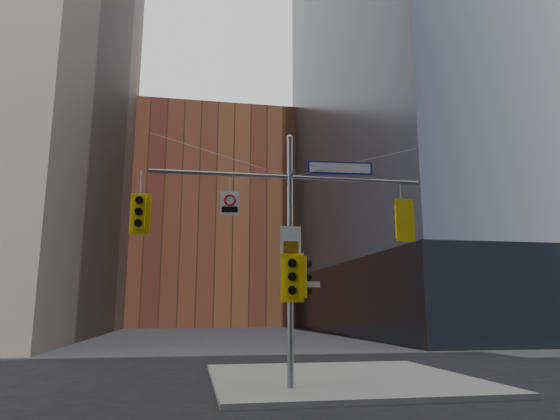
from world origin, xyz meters
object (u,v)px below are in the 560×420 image
object	(u,v)px
traffic_light_west_arm	(139,213)
traffic_light_pole_side	(302,277)
signal_assembly	(290,231)
traffic_light_east_arm	(402,221)
street_sign_blade	(340,168)
regulatory_sign_arm	(230,203)
traffic_light_pole_front	(292,277)

from	to	relation	value
traffic_light_west_arm	traffic_light_pole_side	world-z (taller)	traffic_light_west_arm
signal_assembly	traffic_light_east_arm	distance (m)	3.43
traffic_light_east_arm	street_sign_blade	world-z (taller)	street_sign_blade
signal_assembly	traffic_light_west_arm	distance (m)	4.20
regulatory_sign_arm	traffic_light_pole_front	bearing A→B (deg)	-0.94
traffic_light_pole_side	traffic_light_pole_front	distance (m)	0.43
traffic_light_east_arm	traffic_light_pole_side	size ratio (longest dim) A/B	1.09
signal_assembly	traffic_light_east_arm	bearing A→B (deg)	0.02
traffic_light_pole_front	regulatory_sign_arm	bearing A→B (deg)	-176.41
traffic_light_pole_side	traffic_light_west_arm	bearing A→B (deg)	77.90
regulatory_sign_arm	traffic_light_pole_side	bearing A→B (deg)	8.18
traffic_light_east_arm	street_sign_blade	size ratio (longest dim) A/B	0.64
traffic_light_pole_side	street_sign_blade	world-z (taller)	street_sign_blade
signal_assembly	traffic_light_pole_front	world-z (taller)	signal_assembly
traffic_light_pole_side	regulatory_sign_arm	distance (m)	2.92
traffic_light_pole_front	signal_assembly	bearing A→B (deg)	101.94
traffic_light_east_arm	street_sign_blade	bearing A→B (deg)	-8.12
traffic_light_pole_side	traffic_light_pole_front	size ratio (longest dim) A/B	0.86
traffic_light_west_arm	traffic_light_pole_side	bearing A→B (deg)	1.03
signal_assembly	traffic_light_pole_side	bearing A→B (deg)	3.03
traffic_light_west_arm	traffic_light_pole_side	size ratio (longest dim) A/B	1.00
signal_assembly	regulatory_sign_arm	bearing A→B (deg)	-179.33
traffic_light_west_arm	signal_assembly	bearing A→B (deg)	0.79
traffic_light_east_arm	traffic_light_pole_front	world-z (taller)	traffic_light_east_arm
signal_assembly	traffic_light_west_arm	xyz separation A→B (m)	(-4.18, 0.01, 0.38)
traffic_light_west_arm	traffic_light_pole_front	distance (m)	4.53
traffic_light_pole_side	street_sign_blade	distance (m)	3.45
traffic_light_west_arm	regulatory_sign_arm	world-z (taller)	regulatory_sign_arm
signal_assembly	street_sign_blade	distance (m)	2.46
signal_assembly	traffic_light_pole_front	size ratio (longest dim) A/B	5.90
traffic_light_east_arm	traffic_light_pole_front	size ratio (longest dim) A/B	0.93
traffic_light_west_arm	regulatory_sign_arm	bearing A→B (deg)	0.20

